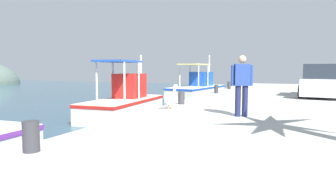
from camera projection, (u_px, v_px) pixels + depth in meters
quay_pier at (314, 125)px, 9.18m from camera, size 36.00×10.00×0.80m
fishing_boat_second at (125, 103)px, 13.13m from camera, size 5.05×2.16×2.83m
fishing_boat_third at (198, 90)px, 20.77m from camera, size 5.90×2.76×3.16m
pelican at (171, 97)px, 9.83m from camera, size 0.97×0.49×0.82m
fisherman_standing at (242, 83)px, 8.33m from camera, size 0.38×0.58×1.73m
parked_car at (322, 82)px, 14.26m from camera, size 4.23×2.15×1.57m
mooring_bollard_nearest at (31, 136)px, 4.82m from camera, size 0.27×0.27×0.51m
mooring_bollard_second at (181, 98)px, 11.27m from camera, size 0.25×0.25×0.48m
mooring_bollard_third at (216, 89)px, 16.33m from camera, size 0.22×0.22×0.46m
mooring_bollard_fourth at (229, 85)px, 19.53m from camera, size 0.22×0.22×0.50m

